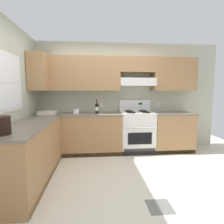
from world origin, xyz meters
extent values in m
plane|color=beige|center=(0.00, 0.00, 0.00)|extent=(7.04, 7.04, 0.00)
cube|color=slate|center=(0.56, -0.82, 0.00)|extent=(0.30, 0.30, 0.01)
cube|color=#B7BAA3|center=(0.46, 1.62, 1.27)|extent=(4.68, 0.12, 2.55)
cube|color=#A87A4C|center=(-0.57, 1.38, 1.80)|extent=(1.83, 0.34, 0.76)
cube|color=#A87A4C|center=(1.65, 1.38, 1.80)|extent=(1.00, 0.34, 0.76)
cube|color=#A87A4C|center=(0.75, 1.38, 2.01)|extent=(0.80, 0.34, 0.34)
cube|color=white|center=(0.75, 1.34, 1.62)|extent=(0.80, 0.46, 0.17)
cube|color=white|center=(0.75, 1.12, 1.54)|extent=(0.80, 0.03, 0.04)
sphere|color=silver|center=(-0.57, 1.20, 1.54)|extent=(0.02, 0.02, 0.02)
sphere|color=silver|center=(1.35, 1.20, 1.54)|extent=(0.02, 0.02, 0.02)
sphere|color=silver|center=(1.95, 1.20, 1.54)|extent=(0.02, 0.02, 0.02)
cube|color=silver|center=(-0.07, 1.55, 1.08)|extent=(0.08, 0.01, 0.12)
cube|color=silver|center=(-0.07, 1.54, 1.10)|extent=(0.03, 0.00, 0.03)
cube|color=silver|center=(-0.07, 1.54, 1.06)|extent=(0.03, 0.00, 0.03)
cube|color=silver|center=(1.35, 1.55, 1.08)|extent=(0.08, 0.01, 0.12)
cube|color=silver|center=(1.35, 1.54, 1.10)|extent=(0.03, 0.00, 0.03)
cube|color=silver|center=(1.35, 1.54, 1.06)|extent=(0.03, 0.00, 0.03)
cube|color=#B7BAA3|center=(-1.62, 0.10, 1.27)|extent=(0.12, 4.00, 2.55)
cube|color=white|center=(-1.57, 0.10, 1.55)|extent=(0.04, 1.00, 0.92)
cube|color=white|center=(-1.55, 0.10, 1.55)|extent=(0.01, 0.90, 0.82)
cube|color=white|center=(-1.54, 0.10, 1.55)|extent=(0.01, 0.90, 0.02)
cube|color=#A87A4C|center=(-1.38, 1.20, 1.80)|extent=(0.34, 0.64, 0.76)
cube|color=#A87A4C|center=(-0.58, 1.25, 0.44)|extent=(1.89, 0.61, 0.87)
cube|color=#756B5B|center=(-0.58, 1.25, 0.89)|extent=(1.92, 0.63, 0.04)
cube|color=#A87A4C|center=(1.59, 1.25, 0.44)|extent=(0.92, 0.61, 0.87)
cube|color=#756B5B|center=(1.59, 1.25, 0.89)|extent=(0.94, 0.63, 0.04)
cube|color=black|center=(0.26, 0.97, 0.04)|extent=(3.54, 0.06, 0.09)
sphere|color=silver|center=(-0.96, 0.93, 0.68)|extent=(0.03, 0.03, 0.03)
sphere|color=silver|center=(1.73, 0.93, 0.68)|extent=(0.03, 0.03, 0.03)
cube|color=#A87A4C|center=(-1.25, 0.00, 0.44)|extent=(0.61, 1.89, 0.87)
cube|color=#756B5B|center=(-1.25, 0.00, 0.89)|extent=(0.63, 1.91, 0.04)
cube|color=black|center=(-0.97, 0.00, 0.04)|extent=(0.06, 1.85, 0.09)
cube|color=white|center=(0.75, 1.25, 0.46)|extent=(0.76, 0.58, 0.91)
cube|color=black|center=(0.75, 0.95, 0.38)|extent=(0.53, 0.01, 0.26)
cylinder|color=silver|center=(0.75, 0.93, 0.62)|extent=(0.65, 0.02, 0.02)
cube|color=#333333|center=(0.75, 0.96, 0.10)|extent=(0.70, 0.01, 0.11)
cube|color=white|center=(0.75, 1.25, 0.92)|extent=(0.76, 0.58, 0.02)
cube|color=white|center=(0.75, 1.52, 1.05)|extent=(0.76, 0.04, 0.29)
cube|color=#053F0C|center=(0.88, 1.50, 1.10)|extent=(0.09, 0.01, 0.04)
cylinder|color=black|center=(0.58, 1.11, 0.94)|extent=(0.19, 0.19, 0.02)
cylinder|color=black|center=(0.58, 1.11, 0.93)|extent=(0.07, 0.07, 0.01)
cylinder|color=black|center=(0.92, 1.11, 0.94)|extent=(0.19, 0.19, 0.02)
cylinder|color=black|center=(0.92, 1.11, 0.93)|extent=(0.07, 0.07, 0.01)
cylinder|color=black|center=(0.58, 1.39, 0.94)|extent=(0.19, 0.19, 0.02)
cylinder|color=black|center=(0.58, 1.39, 0.93)|extent=(0.07, 0.07, 0.01)
cylinder|color=black|center=(0.92, 1.39, 0.94)|extent=(0.19, 0.19, 0.02)
cylinder|color=black|center=(0.92, 1.39, 0.93)|extent=(0.07, 0.07, 0.01)
cylinder|color=white|center=(0.54, 1.50, 1.03)|extent=(0.04, 0.02, 0.04)
cylinder|color=white|center=(0.68, 1.50, 1.03)|extent=(0.04, 0.02, 0.04)
cylinder|color=white|center=(0.82, 1.50, 1.03)|extent=(0.04, 0.02, 0.04)
cylinder|color=white|center=(0.96, 1.50, 1.03)|extent=(0.04, 0.02, 0.04)
cylinder|color=black|center=(-0.18, 1.29, 1.01)|extent=(0.07, 0.07, 0.21)
cone|color=black|center=(-0.18, 1.29, 1.13)|extent=(0.07, 0.07, 0.04)
cylinder|color=black|center=(-0.18, 1.29, 1.19)|extent=(0.03, 0.03, 0.08)
cylinder|color=maroon|center=(-0.18, 1.29, 1.22)|extent=(0.03, 0.03, 0.02)
cube|color=silver|center=(-0.18, 1.25, 1.01)|extent=(0.07, 0.00, 0.09)
cube|color=beige|center=(-1.25, 1.15, 0.92)|extent=(0.29, 0.20, 0.02)
cube|color=beige|center=(-1.25, 1.03, 0.95)|extent=(0.36, 0.01, 0.08)
cube|color=beige|center=(-1.25, 1.26, 0.95)|extent=(0.36, 0.01, 0.08)
cube|color=beige|center=(-1.43, 1.15, 0.95)|extent=(0.01, 0.22, 0.08)
cube|color=beige|center=(-1.08, 1.15, 0.95)|extent=(0.01, 0.22, 0.08)
cylinder|color=black|center=(-1.29, -0.68, 1.01)|extent=(0.20, 0.20, 0.21)
torus|color=black|center=(-1.29, -0.68, 1.12)|extent=(0.22, 0.22, 0.01)
cylinder|color=white|center=(-0.65, 1.25, 0.96)|extent=(0.13, 0.13, 0.10)
cylinder|color=#9E7A51|center=(-0.65, 1.25, 1.01)|extent=(0.04, 0.04, 0.01)
camera|label=1|loc=(-0.21, -2.81, 1.41)|focal=28.89mm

